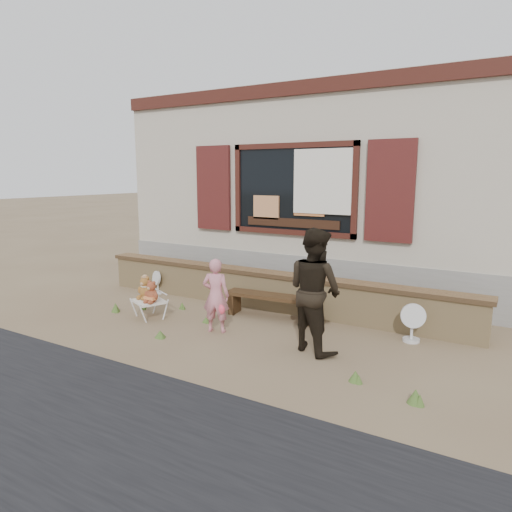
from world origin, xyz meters
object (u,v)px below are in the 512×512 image
Objects in this scene: adult at (315,290)px; child at (216,295)px; folding_chair at (149,302)px; bench at (271,301)px; teddy_bear_right at (152,291)px; teddy_bear_left at (145,287)px.

child is at bearing 26.89° from adult.
folding_chair is 0.38× the size of adult.
folding_chair is at bearing -154.61° from bench.
teddy_bear_right reaches higher than folding_chair.
adult reaches higher than child.
teddy_bear_right is (0.13, -0.06, 0.21)m from folding_chair.
teddy_bear_left is 1.07× the size of teddy_bear_right.
child is at bearing -116.48° from bench.
child is (-0.40, -0.99, 0.27)m from bench.
adult is (1.54, 0.07, 0.27)m from child.
child is 0.67× the size of adult.
adult reaches higher than teddy_bear_left.
folding_chair is at bearing -17.07° from child.
adult reaches higher than teddy_bear_right.
bench is 2.00m from folding_chair.
teddy_bear_left is 1.46m from child.
teddy_bear_right is at bearing -0.00° from folding_chair.
teddy_bear_left is 0.28m from teddy_bear_right.
adult reaches higher than bench.
adult is at bearing 25.32° from teddy_bear_left.
bench is 1.41× the size of child.
teddy_bear_right is at bearing 27.24° from adult.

